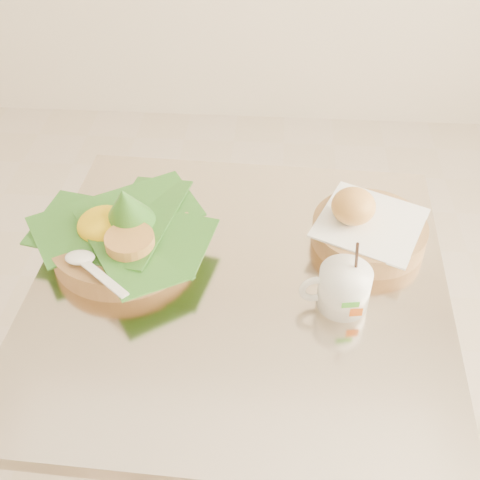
# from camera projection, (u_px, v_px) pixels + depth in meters

# --- Properties ---
(floor) EXTENTS (3.60, 3.60, 0.00)m
(floor) POSITION_uv_depth(u_px,v_px,m) (188.00, 475.00, 1.55)
(floor) COLOR beige
(floor) RESTS_ON ground
(cafe_table) EXTENTS (0.73, 0.73, 0.75)m
(cafe_table) POSITION_uv_depth(u_px,v_px,m) (240.00, 361.00, 1.17)
(cafe_table) COLOR gray
(cafe_table) RESTS_ON floor
(rice_basket) EXTENTS (0.31, 0.32, 0.16)m
(rice_basket) POSITION_uv_depth(u_px,v_px,m) (121.00, 233.00, 1.05)
(rice_basket) COLOR #B47F4D
(rice_basket) RESTS_ON cafe_table
(bread_basket) EXTENTS (0.23, 0.23, 0.11)m
(bread_basket) POSITION_uv_depth(u_px,v_px,m) (366.00, 227.00, 1.08)
(bread_basket) COLOR #B47F4D
(bread_basket) RESTS_ON cafe_table
(coffee_mug) EXTENTS (0.12, 0.09, 0.14)m
(coffee_mug) POSITION_uv_depth(u_px,v_px,m) (343.00, 287.00, 0.96)
(coffee_mug) COLOR white
(coffee_mug) RESTS_ON cafe_table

